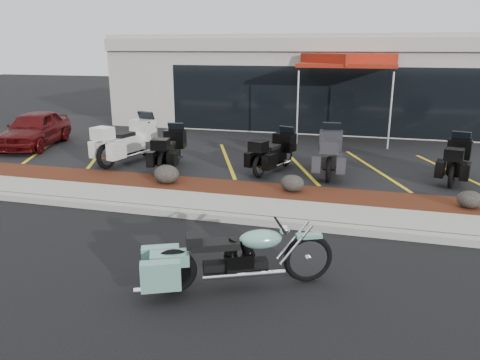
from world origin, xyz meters
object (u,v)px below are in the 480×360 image
(hero_cruiser, at_px, (308,251))
(popup_canopy, at_px, (348,61))
(touring_white, at_px, (147,134))
(parked_car, at_px, (35,129))
(traffic_cone, at_px, (284,139))

(hero_cruiser, xyz_separation_m, popup_canopy, (-0.11, 11.45, 2.49))
(hero_cruiser, xyz_separation_m, touring_white, (-5.95, 6.65, 0.36))
(parked_car, bearing_deg, hero_cruiser, -47.88)
(touring_white, relative_size, popup_canopy, 0.67)
(touring_white, relative_size, traffic_cone, 6.11)
(touring_white, height_order, traffic_cone, touring_white)
(touring_white, distance_m, parked_car, 4.50)
(touring_white, height_order, parked_car, touring_white)
(traffic_cone, distance_m, popup_canopy, 3.80)
(parked_car, relative_size, traffic_cone, 8.95)
(popup_canopy, bearing_deg, traffic_cone, -130.12)
(hero_cruiser, bearing_deg, popup_canopy, 65.98)
(hero_cruiser, height_order, touring_white, touring_white)
(touring_white, bearing_deg, popup_canopy, -37.29)
(touring_white, xyz_separation_m, parked_car, (-4.48, 0.41, -0.10))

